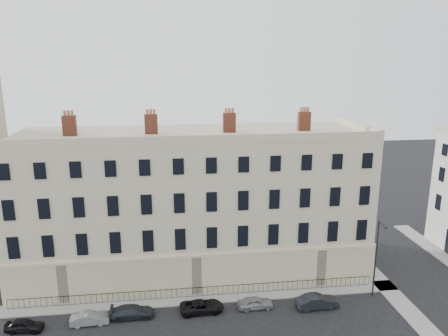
% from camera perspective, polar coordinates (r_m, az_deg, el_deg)
% --- Properties ---
extents(ground, '(160.00, 160.00, 0.00)m').
position_cam_1_polar(ground, '(40.47, 6.13, -19.76)').
color(ground, black).
rests_on(ground, ground).
extents(terrace, '(36.22, 12.22, 17.00)m').
position_cam_1_polar(terrace, '(47.03, -4.14, -4.46)').
color(terrace, beige).
rests_on(terrace, ground).
extents(pavement_terrace, '(48.00, 2.00, 0.12)m').
position_cam_1_polar(pavement_terrace, '(43.81, -8.91, -16.86)').
color(pavement_terrace, gray).
rests_on(pavement_terrace, ground).
extents(pavement_east_return, '(2.00, 24.00, 0.12)m').
position_cam_1_polar(pavement_east_return, '(51.03, 18.67, -12.72)').
color(pavement_east_return, gray).
rests_on(pavement_east_return, ground).
extents(pavement_adjacent, '(2.00, 20.00, 0.12)m').
position_cam_1_polar(pavement_adjacent, '(57.41, 26.96, -10.46)').
color(pavement_adjacent, gray).
rests_on(pavement_adjacent, ground).
extents(railings, '(35.00, 0.04, 0.96)m').
position_cam_1_polar(railings, '(43.93, -3.50, -15.86)').
color(railings, black).
rests_on(railings, ground).
extents(car_a, '(3.30, 1.59, 1.09)m').
position_cam_1_polar(car_a, '(42.80, -24.62, -18.17)').
color(car_a, black).
rests_on(car_a, ground).
extents(car_b, '(3.36, 1.34, 1.09)m').
position_cam_1_polar(car_b, '(41.80, -17.13, -18.27)').
color(car_b, gray).
rests_on(car_b, ground).
extents(car_c, '(3.90, 1.61, 1.13)m').
position_cam_1_polar(car_c, '(41.77, -11.85, -17.89)').
color(car_c, '#22272D').
rests_on(car_c, ground).
extents(car_d, '(4.09, 2.08, 1.11)m').
position_cam_1_polar(car_d, '(41.75, -2.91, -17.60)').
color(car_d, black).
rests_on(car_d, ground).
extents(car_e, '(3.35, 1.45, 1.12)m').
position_cam_1_polar(car_e, '(42.31, 4.09, -17.14)').
color(car_e, gray).
rests_on(car_e, ground).
extents(car_f, '(3.99, 1.59, 1.29)m').
position_cam_1_polar(car_f, '(43.09, 12.08, -16.69)').
color(car_f, black).
rests_on(car_f, ground).
extents(streetlamp, '(0.27, 1.69, 7.79)m').
position_cam_1_polar(streetlamp, '(44.73, 19.30, -10.69)').
color(streetlamp, '#28282C').
rests_on(streetlamp, ground).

